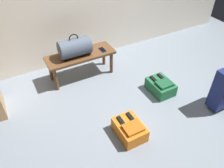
{
  "coord_description": "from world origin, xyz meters",
  "views": [
    {
      "loc": [
        -1.11,
        -1.58,
        2.14
      ],
      "look_at": [
        -0.05,
        0.41,
        0.25
      ],
      "focal_mm": 35.99,
      "sensor_mm": 36.0,
      "label": 1
    }
  ],
  "objects_px": {
    "bench": "(81,58)",
    "backpack_green": "(161,86)",
    "cell_phone": "(102,50)",
    "backpack_orange": "(130,129)",
    "duffel_bag_slate": "(75,47)"
  },
  "relations": [
    {
      "from": "bench",
      "to": "backpack_green",
      "type": "relative_size",
      "value": 2.63
    },
    {
      "from": "bench",
      "to": "duffel_bag_slate",
      "type": "bearing_deg",
      "value": 180.0
    },
    {
      "from": "duffel_bag_slate",
      "to": "backpack_green",
      "type": "xyz_separation_m",
      "value": [
        0.91,
        -0.86,
        -0.43
      ]
    },
    {
      "from": "backpack_green",
      "to": "backpack_orange",
      "type": "height_order",
      "value": "same"
    },
    {
      "from": "bench",
      "to": "duffel_bag_slate",
      "type": "relative_size",
      "value": 2.27
    },
    {
      "from": "cell_phone",
      "to": "duffel_bag_slate",
      "type": "bearing_deg",
      "value": 173.34
    },
    {
      "from": "backpack_green",
      "to": "backpack_orange",
      "type": "relative_size",
      "value": 1.0
    },
    {
      "from": "duffel_bag_slate",
      "to": "cell_phone",
      "type": "xyz_separation_m",
      "value": [
        0.41,
        -0.05,
        -0.13
      ]
    },
    {
      "from": "cell_phone",
      "to": "backpack_green",
      "type": "relative_size",
      "value": 0.38
    },
    {
      "from": "duffel_bag_slate",
      "to": "backpack_green",
      "type": "distance_m",
      "value": 1.32
    },
    {
      "from": "cell_phone",
      "to": "backpack_orange",
      "type": "xyz_separation_m",
      "value": [
        -0.28,
        -1.26,
        -0.3
      ]
    },
    {
      "from": "cell_phone",
      "to": "backpack_green",
      "type": "height_order",
      "value": "cell_phone"
    },
    {
      "from": "cell_phone",
      "to": "backpack_orange",
      "type": "relative_size",
      "value": 0.38
    },
    {
      "from": "bench",
      "to": "backpack_orange",
      "type": "xyz_separation_m",
      "value": [
        0.05,
        -1.31,
        -0.24
      ]
    },
    {
      "from": "cell_phone",
      "to": "backpack_green",
      "type": "bearing_deg",
      "value": -58.52
    }
  ]
}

